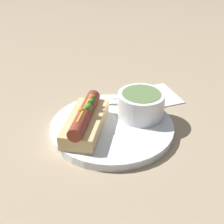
# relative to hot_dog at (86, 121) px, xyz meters

# --- Properties ---
(ground_plane) EXTENTS (4.00, 4.00, 0.00)m
(ground_plane) POSITION_rel_hot_dog_xyz_m (-0.00, 0.06, -0.04)
(ground_plane) COLOR tan
(dinner_plate) EXTENTS (0.28, 0.28, 0.02)m
(dinner_plate) POSITION_rel_hot_dog_xyz_m (-0.00, 0.06, -0.03)
(dinner_plate) COLOR white
(dinner_plate) RESTS_ON ground_plane
(hot_dog) EXTENTS (0.18, 0.15, 0.07)m
(hot_dog) POSITION_rel_hot_dog_xyz_m (0.00, 0.00, 0.00)
(hot_dog) COLOR #E5C17F
(hot_dog) RESTS_ON dinner_plate
(soup_bowl) EXTENTS (0.11, 0.11, 0.06)m
(soup_bowl) POSITION_rel_hot_dog_xyz_m (-0.01, 0.14, 0.01)
(soup_bowl) COLOR white
(soup_bowl) RESTS_ON dinner_plate
(spoon) EXTENTS (0.04, 0.15, 0.01)m
(spoon) POSITION_rel_hot_dog_xyz_m (-0.08, 0.09, -0.02)
(spoon) COLOR #B7B7BC
(spoon) RESTS_ON dinner_plate
(napkin) EXTENTS (0.12, 0.07, 0.01)m
(napkin) POSITION_rel_hot_dog_xyz_m (-0.10, 0.26, -0.04)
(napkin) COLOR white
(napkin) RESTS_ON ground_plane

